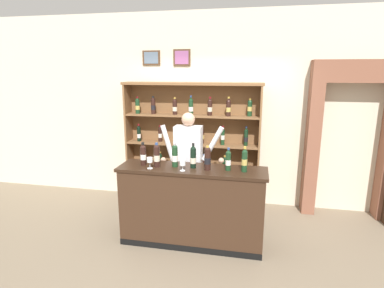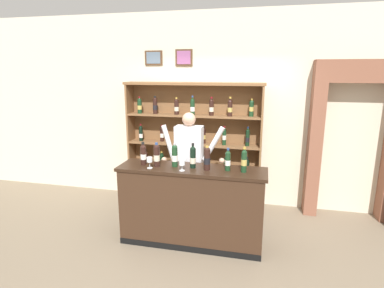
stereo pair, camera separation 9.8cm
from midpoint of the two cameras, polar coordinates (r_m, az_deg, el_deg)
ground_plane at (r=4.41m, az=0.13°, el=-17.61°), size 14.00×14.00×0.02m
back_wall at (r=5.37m, az=3.49°, el=6.22°), size 12.00×0.19×3.19m
wine_shelf at (r=5.19m, az=-0.53°, el=0.42°), size 2.26×0.33×2.07m
archway_doorway at (r=5.39m, az=26.35°, el=2.23°), size 1.29×0.45×2.41m
tasting_counter at (r=4.17m, az=-0.72°, el=-11.25°), size 1.90×0.51×1.04m
shopkeeper at (r=4.55m, az=-1.27°, el=-2.39°), size 0.94×0.22×1.68m
tasting_bottle_bianco at (r=4.13m, az=-9.55°, el=-1.89°), size 0.08×0.08×0.30m
tasting_bottle_prosecco at (r=4.03m, az=-7.13°, el=-2.05°), size 0.08×0.08×0.32m
tasting_bottle_vin_santo at (r=4.01m, az=-3.84°, el=-2.11°), size 0.08×0.08×0.30m
tasting_bottle_grappa at (r=3.95m, az=-0.50°, el=-2.37°), size 0.08×0.08×0.32m
tasting_bottle_chianti at (r=3.87m, az=2.12°, el=-2.56°), size 0.08×0.08×0.31m
tasting_bottle_brunello at (r=3.88m, az=5.90°, el=-2.90°), size 0.07×0.07×0.29m
tasting_bottle_rosso at (r=3.84m, az=8.82°, el=-2.90°), size 0.07×0.07×0.32m
wine_glass_spare at (r=3.85m, az=-2.46°, el=-3.43°), size 0.07×0.07×0.15m
wine_glass_right at (r=3.98m, az=-8.40°, el=-3.00°), size 0.07×0.07×0.14m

